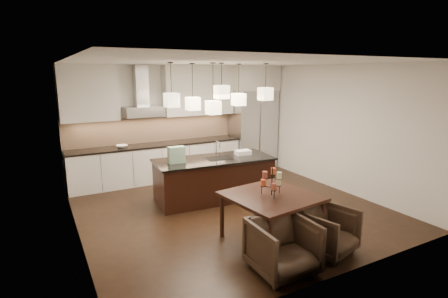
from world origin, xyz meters
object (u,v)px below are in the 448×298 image
dining_table (271,218)px  refrigerator (253,129)px  island_body (214,180)px  armchair_right (328,231)px  armchair_left (283,247)px

dining_table → refrigerator: bearing=53.6°
island_body → armchair_right: size_ratio=3.20×
refrigerator → island_body: 2.85m
refrigerator → armchair_left: size_ratio=2.68×
island_body → dining_table: island_body is taller
refrigerator → armchair_left: 5.42m
island_body → armchair_right: (0.44, -2.81, -0.08)m
armchair_left → armchair_right: (0.91, 0.11, -0.03)m
refrigerator → island_body: bearing=-139.9°
island_body → dining_table: bearing=-87.5°
dining_table → armchair_left: 0.91m
armchair_left → armchair_right: armchair_left is taller
refrigerator → armchair_right: (-1.68, -4.60, -0.74)m
dining_table → island_body: bearing=81.1°
island_body → refrigerator: bearing=44.5°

